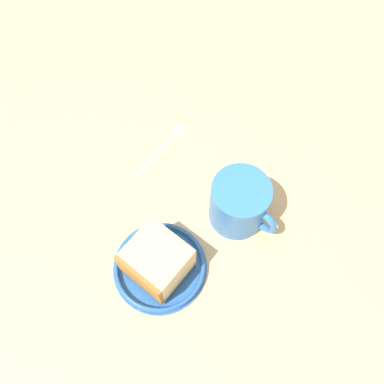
% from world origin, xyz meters
% --- Properties ---
extents(ground_plane, '(1.27, 1.27, 0.04)m').
position_xyz_m(ground_plane, '(0.00, 0.00, -0.02)').
color(ground_plane, tan).
extents(small_plate, '(0.14, 0.14, 0.02)m').
position_xyz_m(small_plate, '(-0.06, 0.06, 0.01)').
color(small_plate, '#26599E').
rests_on(small_plate, ground_plane).
extents(cake_slice, '(0.11, 0.11, 0.06)m').
position_xyz_m(cake_slice, '(-0.06, 0.06, 0.04)').
color(cake_slice, '#9E662D').
rests_on(cake_slice, small_plate).
extents(tea_mug, '(0.11, 0.09, 0.09)m').
position_xyz_m(tea_mug, '(-0.16, -0.05, 0.04)').
color(tea_mug, '#3372BF').
rests_on(tea_mug, ground_plane).
extents(teaspoon, '(0.07, 0.12, 0.01)m').
position_xyz_m(teaspoon, '(-0.03, -0.18, 0.00)').
color(teaspoon, silver).
rests_on(teaspoon, ground_plane).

